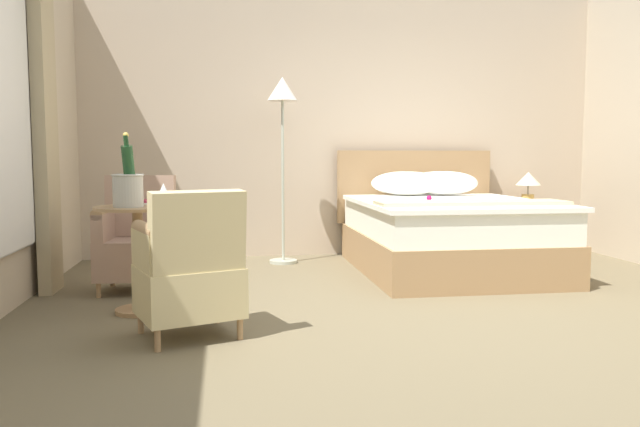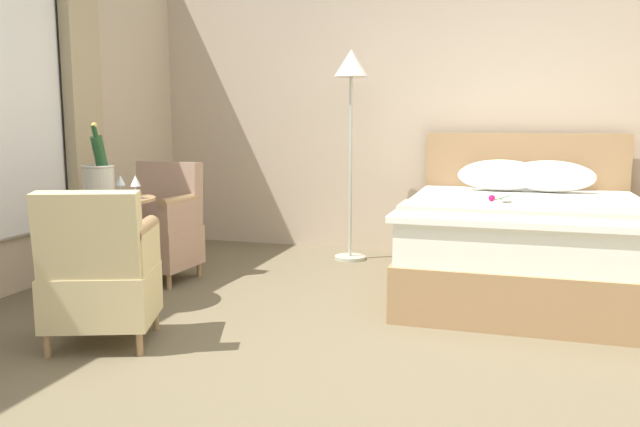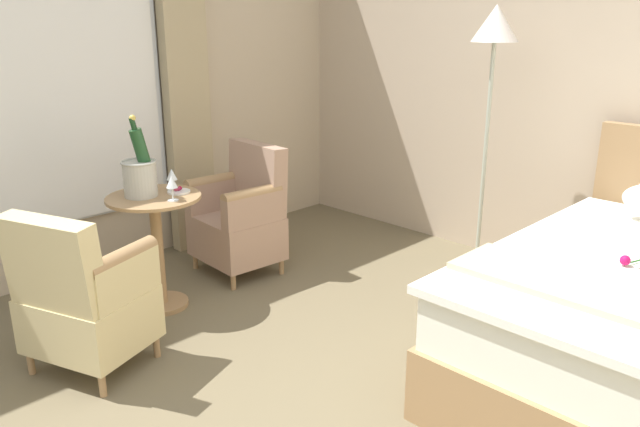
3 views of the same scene
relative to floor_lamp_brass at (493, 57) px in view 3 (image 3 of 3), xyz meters
The scene contains 10 objects.
wall_headboard_side 0.91m from the floor_lamp_brass, 36.07° to the left, with size 5.68×0.12×2.84m.
wall_window_side 3.06m from the floor_lamp_brass, 133.15° to the right, with size 0.27×5.53×2.84m.
floor_lamp_brass is the anchor object (origin of this frame).
side_table_round 2.44m from the floor_lamp_brass, 121.97° to the right, with size 0.57×0.57×0.73m.
champagne_bucket 2.35m from the floor_lamp_brass, 122.35° to the right, with size 0.21×0.21×0.50m.
wine_glass_near_bucket 2.19m from the floor_lamp_brass, 118.29° to the right, with size 0.07×0.07×0.16m.
wine_glass_near_edge 2.20m from the floor_lamp_brass, 124.88° to the right, with size 0.07×0.07×0.14m.
snack_plate 2.19m from the floor_lamp_brass, 123.16° to the right, with size 0.14×0.14×0.04m.
armchair_by_window 2.03m from the floor_lamp_brass, 138.41° to the right, with size 0.61×0.55×0.92m.
armchair_facing_bed 2.88m from the floor_lamp_brass, 107.07° to the right, with size 0.70×0.67×0.88m.
Camera 3 is at (1.39, -1.52, 1.78)m, focal length 35.00 mm.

